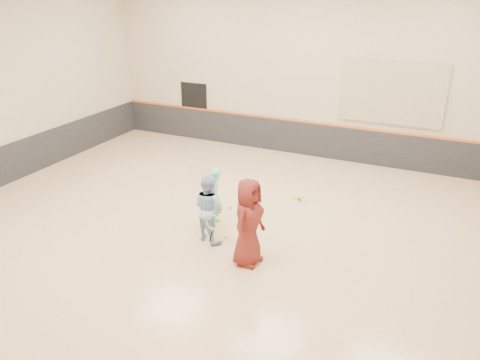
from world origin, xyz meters
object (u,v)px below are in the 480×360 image
at_px(young_man, 248,222).
at_px(spare_racket, 297,194).
at_px(girl, 214,197).
at_px(instructor, 209,208).

distance_m(young_man, spare_racket, 3.81).
distance_m(girl, spare_racket, 2.91).
height_order(instructor, spare_racket, instructor).
xyz_separation_m(instructor, young_man, (1.26, -0.53, 0.16)).
relative_size(girl, instructor, 0.92).
bearing_deg(girl, young_man, 40.00).
bearing_deg(spare_racket, instructor, -110.14).
relative_size(young_man, spare_racket, 2.64).
xyz_separation_m(girl, young_man, (1.50, -1.25, 0.22)).
xyz_separation_m(girl, instructor, (0.24, -0.72, 0.06)).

